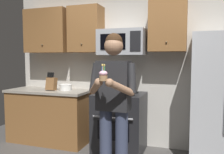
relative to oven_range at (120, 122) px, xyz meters
name	(u,v)px	position (x,y,z in m)	size (l,w,h in m)	color
wall_back	(135,68)	(0.15, 0.39, 0.84)	(4.40, 0.10, 2.60)	beige
oven_range	(120,122)	(0.00, 0.00, 0.00)	(0.76, 0.70, 0.93)	black
microwave	(122,42)	(0.00, 0.12, 1.26)	(0.74, 0.41, 0.40)	#9EA0A5
cabinet_row_upper	(90,29)	(-0.57, 0.17, 1.49)	(2.78, 0.36, 0.76)	brown
counter_left	(50,115)	(-1.30, 0.02, 0.00)	(1.44, 0.66, 0.92)	brown
knife_block	(51,83)	(-1.22, -0.03, 0.58)	(0.16, 0.15, 0.32)	brown
bowl_large_white	(66,87)	(-0.99, 0.06, 0.51)	(0.22, 0.22, 0.10)	white
person	(113,99)	(0.19, -0.89, 0.53)	(0.60, 0.48, 1.76)	#383F59
cupcake	(103,75)	(0.19, -1.22, 0.83)	(0.09, 0.09, 0.17)	#A87F56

